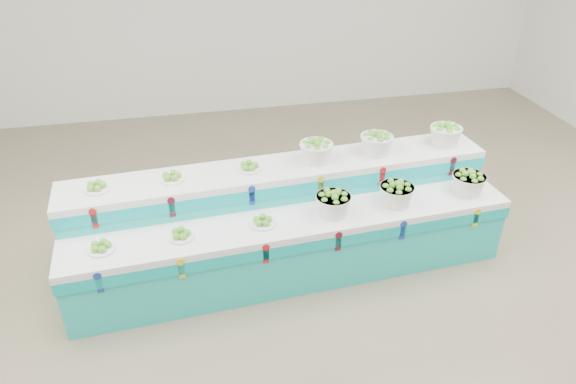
% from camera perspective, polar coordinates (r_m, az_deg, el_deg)
% --- Properties ---
extents(ground, '(10.00, 10.00, 0.00)m').
position_cam_1_polar(ground, '(5.25, 4.94, -11.53)').
color(ground, '#746850').
rests_on(ground, ground).
extents(display_stand, '(4.44, 1.39, 1.02)m').
position_cam_1_polar(display_stand, '(5.37, -0.00, -3.29)').
color(display_stand, '#21C3BE').
rests_on(display_stand, ground).
extents(plate_lower_left, '(0.25, 0.25, 0.09)m').
position_cam_1_polar(plate_lower_left, '(4.90, -19.54, -5.54)').
color(plate_lower_left, white).
rests_on(plate_lower_left, display_stand).
extents(plate_lower_mid, '(0.25, 0.25, 0.09)m').
position_cam_1_polar(plate_lower_mid, '(4.87, -11.50, -4.43)').
color(plate_lower_mid, white).
rests_on(plate_lower_mid, display_stand).
extents(plate_lower_right, '(0.25, 0.25, 0.09)m').
position_cam_1_polar(plate_lower_right, '(4.95, -2.75, -3.12)').
color(plate_lower_right, white).
rests_on(plate_lower_right, display_stand).
extents(basket_lower_left, '(0.36, 0.36, 0.24)m').
position_cam_1_polar(basket_lower_left, '(5.08, 4.90, -1.21)').
color(basket_lower_left, silver).
rests_on(basket_lower_left, display_stand).
extents(basket_lower_mid, '(0.36, 0.36, 0.24)m').
position_cam_1_polar(basket_lower_mid, '(5.32, 11.61, -0.15)').
color(basket_lower_mid, silver).
rests_on(basket_lower_mid, display_stand).
extents(basket_lower_right, '(0.36, 0.36, 0.24)m').
position_cam_1_polar(basket_lower_right, '(5.71, 18.89, 1.00)').
color(basket_lower_right, silver).
rests_on(basket_lower_right, display_stand).
extents(plate_upper_left, '(0.25, 0.25, 0.09)m').
position_cam_1_polar(plate_upper_left, '(5.20, -19.99, 0.59)').
color(plate_upper_left, white).
rests_on(plate_upper_left, display_stand).
extents(plate_upper_mid, '(0.25, 0.25, 0.09)m').
position_cam_1_polar(plate_upper_mid, '(5.17, -12.46, 1.67)').
color(plate_upper_mid, white).
rests_on(plate_upper_mid, display_stand).
extents(plate_upper_right, '(0.25, 0.25, 0.09)m').
position_cam_1_polar(plate_upper_right, '(5.25, -4.21, 2.81)').
color(plate_upper_right, white).
rests_on(plate_upper_right, display_stand).
extents(basket_upper_left, '(0.36, 0.36, 0.24)m').
position_cam_1_polar(basket_upper_left, '(5.37, 3.06, 4.48)').
color(basket_upper_left, silver).
rests_on(basket_upper_left, display_stand).
extents(basket_upper_mid, '(0.36, 0.36, 0.24)m').
position_cam_1_polar(basket_upper_mid, '(5.60, 9.52, 5.25)').
color(basket_upper_mid, silver).
rests_on(basket_upper_mid, display_stand).
extents(basket_upper_right, '(0.36, 0.36, 0.24)m').
position_cam_1_polar(basket_upper_right, '(5.97, 16.63, 6.02)').
color(basket_upper_right, silver).
rests_on(basket_upper_right, display_stand).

